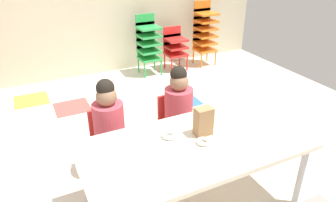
{
  "coord_description": "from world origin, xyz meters",
  "views": [
    {
      "loc": [
        -0.9,
        -2.37,
        1.89
      ],
      "look_at": [
        0.01,
        -0.51,
        0.84
      ],
      "focal_mm": 33.66,
      "sensor_mm": 36.0,
      "label": 1
    }
  ],
  "objects_px": {
    "paper_plate_near_edge": "(170,137)",
    "donut_powdered_on_plate": "(170,135)",
    "seated_child_middle_seat": "(178,104)",
    "craft_table": "(194,149)",
    "donut_powdered_loose": "(203,142)",
    "kid_chair_green_stack": "(148,41)",
    "seated_child_near_camera": "(108,120)",
    "kid_chair_red_stack": "(175,45)",
    "kid_chair_orange_stack": "(204,30)",
    "paper_plate_center_table": "(220,153)",
    "paper_bag_brown": "(203,121)"
  },
  "relations": [
    {
      "from": "paper_plate_near_edge",
      "to": "donut_powdered_on_plate",
      "type": "distance_m",
      "value": 0.02
    },
    {
      "from": "seated_child_middle_seat",
      "to": "paper_plate_near_edge",
      "type": "bearing_deg",
      "value": -123.74
    },
    {
      "from": "craft_table",
      "to": "donut_powdered_loose",
      "type": "distance_m",
      "value": 0.09
    },
    {
      "from": "craft_table",
      "to": "kid_chair_green_stack",
      "type": "xyz_separation_m",
      "value": [
        0.79,
        2.77,
        -0.02
      ]
    },
    {
      "from": "seated_child_near_camera",
      "to": "donut_powdered_on_plate",
      "type": "distance_m",
      "value": 0.6
    },
    {
      "from": "paper_plate_near_edge",
      "to": "donut_powdered_loose",
      "type": "relative_size",
      "value": 1.73
    },
    {
      "from": "donut_powdered_loose",
      "to": "craft_table",
      "type": "bearing_deg",
      "value": 154.57
    },
    {
      "from": "donut_powdered_on_plate",
      "to": "kid_chair_red_stack",
      "type": "bearing_deg",
      "value": 62.14
    },
    {
      "from": "craft_table",
      "to": "kid_chair_orange_stack",
      "type": "height_order",
      "value": "kid_chair_orange_stack"
    },
    {
      "from": "kid_chair_orange_stack",
      "to": "donut_powdered_on_plate",
      "type": "height_order",
      "value": "kid_chair_orange_stack"
    },
    {
      "from": "craft_table",
      "to": "donut_powdered_on_plate",
      "type": "bearing_deg",
      "value": 132.18
    },
    {
      "from": "kid_chair_green_stack",
      "to": "paper_plate_center_table",
      "type": "distance_m",
      "value": 3.03
    },
    {
      "from": "paper_bag_brown",
      "to": "paper_plate_near_edge",
      "type": "distance_m",
      "value": 0.28
    },
    {
      "from": "kid_chair_red_stack",
      "to": "kid_chair_green_stack",
      "type": "bearing_deg",
      "value": 179.9
    },
    {
      "from": "craft_table",
      "to": "seated_child_middle_seat",
      "type": "bearing_deg",
      "value": 72.35
    },
    {
      "from": "seated_child_middle_seat",
      "to": "paper_plate_center_table",
      "type": "height_order",
      "value": "seated_child_middle_seat"
    },
    {
      "from": "donut_powdered_on_plate",
      "to": "donut_powdered_loose",
      "type": "xyz_separation_m",
      "value": [
        0.19,
        -0.17,
        -0.01
      ]
    },
    {
      "from": "seated_child_middle_seat",
      "to": "paper_plate_near_edge",
      "type": "xyz_separation_m",
      "value": [
        -0.34,
        -0.5,
        0.03
      ]
    },
    {
      "from": "craft_table",
      "to": "paper_plate_center_table",
      "type": "bearing_deg",
      "value": -61.78
    },
    {
      "from": "kid_chair_orange_stack",
      "to": "donut_powdered_loose",
      "type": "relative_size",
      "value": 9.99
    },
    {
      "from": "kid_chair_orange_stack",
      "to": "kid_chair_green_stack",
      "type": "bearing_deg",
      "value": -179.99
    },
    {
      "from": "paper_plate_center_table",
      "to": "donut_powdered_on_plate",
      "type": "height_order",
      "value": "donut_powdered_on_plate"
    },
    {
      "from": "seated_child_near_camera",
      "to": "kid_chair_orange_stack",
      "type": "relative_size",
      "value": 0.88
    },
    {
      "from": "kid_chair_orange_stack",
      "to": "donut_powdered_loose",
      "type": "distance_m",
      "value": 3.3
    },
    {
      "from": "paper_plate_center_table",
      "to": "paper_bag_brown",
      "type": "bearing_deg",
      "value": 85.26
    },
    {
      "from": "seated_child_near_camera",
      "to": "paper_plate_near_edge",
      "type": "xyz_separation_m",
      "value": [
        0.32,
        -0.5,
        0.03
      ]
    },
    {
      "from": "craft_table",
      "to": "paper_plate_near_edge",
      "type": "relative_size",
      "value": 9.17
    },
    {
      "from": "seated_child_middle_seat",
      "to": "kid_chair_green_stack",
      "type": "relative_size",
      "value": 1.0
    },
    {
      "from": "paper_bag_brown",
      "to": "donut_powdered_loose",
      "type": "xyz_separation_m",
      "value": [
        -0.06,
        -0.11,
        -0.1
      ]
    },
    {
      "from": "donut_powdered_on_plate",
      "to": "craft_table",
      "type": "bearing_deg",
      "value": -47.82
    },
    {
      "from": "kid_chair_orange_stack",
      "to": "paper_plate_near_edge",
      "type": "xyz_separation_m",
      "value": [
        -1.94,
        -2.63,
        0.01
      ]
    },
    {
      "from": "paper_bag_brown",
      "to": "paper_plate_near_edge",
      "type": "relative_size",
      "value": 1.22
    },
    {
      "from": "paper_plate_center_table",
      "to": "kid_chair_red_stack",
      "type": "bearing_deg",
      "value": 68.53
    },
    {
      "from": "paper_plate_near_edge",
      "to": "paper_plate_center_table",
      "type": "relative_size",
      "value": 1.0
    },
    {
      "from": "seated_child_near_camera",
      "to": "kid_chair_green_stack",
      "type": "relative_size",
      "value": 1.0
    },
    {
      "from": "kid_chair_red_stack",
      "to": "donut_powdered_on_plate",
      "type": "relative_size",
      "value": 5.34
    },
    {
      "from": "craft_table",
      "to": "paper_bag_brown",
      "type": "distance_m",
      "value": 0.21
    },
    {
      "from": "kid_chair_red_stack",
      "to": "donut_powdered_loose",
      "type": "height_order",
      "value": "kid_chair_red_stack"
    },
    {
      "from": "seated_child_near_camera",
      "to": "donut_powdered_on_plate",
      "type": "bearing_deg",
      "value": -57.33
    },
    {
      "from": "seated_child_near_camera",
      "to": "paper_plate_center_table",
      "type": "height_order",
      "value": "seated_child_near_camera"
    },
    {
      "from": "kid_chair_red_stack",
      "to": "kid_chair_orange_stack",
      "type": "bearing_deg",
      "value": 0.1
    },
    {
      "from": "seated_child_near_camera",
      "to": "donut_powdered_loose",
      "type": "distance_m",
      "value": 0.85
    },
    {
      "from": "kid_chair_red_stack",
      "to": "paper_plate_near_edge",
      "type": "height_order",
      "value": "kid_chair_red_stack"
    },
    {
      "from": "paper_plate_near_edge",
      "to": "paper_plate_center_table",
      "type": "height_order",
      "value": "same"
    },
    {
      "from": "seated_child_near_camera",
      "to": "paper_bag_brown",
      "type": "relative_size",
      "value": 4.17
    },
    {
      "from": "donut_powdered_on_plate",
      "to": "kid_chair_orange_stack",
      "type": "bearing_deg",
      "value": 53.6
    },
    {
      "from": "seated_child_near_camera",
      "to": "donut_powdered_loose",
      "type": "bearing_deg",
      "value": -52.96
    },
    {
      "from": "paper_plate_center_table",
      "to": "donut_powdered_on_plate",
      "type": "xyz_separation_m",
      "value": [
        -0.23,
        0.33,
        0.02
      ]
    },
    {
      "from": "paper_plate_near_edge",
      "to": "kid_chair_green_stack",
      "type": "bearing_deg",
      "value": 70.62
    },
    {
      "from": "paper_plate_near_edge",
      "to": "donut_powdered_on_plate",
      "type": "xyz_separation_m",
      "value": [
        0.0,
        0.0,
        0.02
      ]
    }
  ]
}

